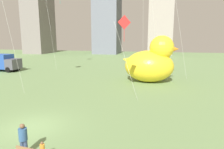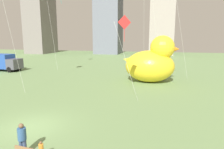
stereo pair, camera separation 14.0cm
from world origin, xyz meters
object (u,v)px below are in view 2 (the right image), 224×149
Objects in this scene: person_adult at (22,138)px; box_truck at (4,62)px; kite_red at (125,25)px; person_child at (41,149)px; giant_inflatable_duck at (152,62)px.

person_adult is 28.90m from box_truck.
person_child is at bearing -100.71° from kite_red.
giant_inflatable_duck is at bearing -6.94° from box_truck.
person_adult is 19.11m from giant_inflatable_duck.
box_truck is (-19.51, 21.31, 0.53)m from person_adult.
person_adult is 1.79× the size of person_child.
giant_inflatable_duck reaches higher than person_adult.
kite_red is at bearing -25.29° from box_truck.
kite_red is at bearing 79.29° from person_child.
kite_red is (-2.22, -7.66, 4.26)m from giant_inflatable_duck.
giant_inflatable_duck reaches higher than person_child.
giant_inflatable_duck is 0.93× the size of kite_red.
person_adult reaches higher than person_child.
person_adult is 0.21× the size of kite_red.
person_child is 18.99m from giant_inflatable_duck.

